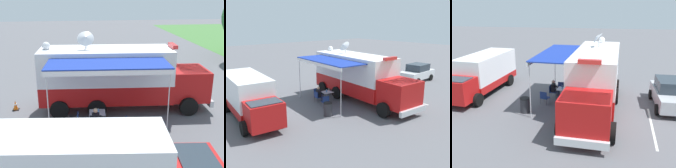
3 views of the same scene
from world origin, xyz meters
TOP-DOWN VIEW (x-y plane):
  - ground_plane at (0.00, 0.00)m, footprint 100.00×100.00m
  - lot_stripe at (-3.08, 2.59)m, footprint 0.43×4.80m
  - command_truck at (0.08, 0.74)m, footprint 5.22×9.63m
  - folding_table at (2.18, -0.67)m, footprint 0.85×0.85m
  - water_bottle at (2.24, -0.63)m, footprint 0.07×0.07m
  - folding_chair_at_table at (2.98, -0.80)m, footprint 0.51×0.51m
  - folding_chair_beside_table at (2.48, -1.52)m, footprint 0.51×0.51m
  - folding_chair_spare_by_truck at (3.21, 0.48)m, footprint 0.60×0.60m
  - seated_responder at (2.79, -0.79)m, footprint 0.68×0.58m
  - trash_bin at (4.06, 1.85)m, footprint 0.57×0.57m
  - traffic_cone at (-0.38, -5.17)m, footprint 0.36×0.36m
  - support_truck at (8.03, -1.14)m, footprint 2.87×6.97m
  - car_behind_truck at (-4.53, -0.33)m, footprint 2.08×4.23m
  - car_far_corner at (-9.01, 0.04)m, footprint 4.29×2.19m

SIDE VIEW (x-z plane):
  - ground_plane at x=0.00m, z-range 0.00..0.00m
  - lot_stripe at x=-3.08m, z-range 0.00..0.01m
  - traffic_cone at x=-0.38m, z-range -0.01..0.57m
  - trash_bin at x=4.06m, z-range 0.00..0.91m
  - folding_chair_at_table at x=2.98m, z-range 0.08..0.95m
  - folding_chair_beside_table at x=2.48m, z-range 0.08..0.95m
  - folding_chair_spare_by_truck at x=3.21m, z-range 0.08..0.95m
  - seated_responder at x=2.79m, z-range 0.03..1.28m
  - folding_table at x=2.18m, z-range 0.31..1.04m
  - water_bottle at x=2.24m, z-range 0.72..0.95m
  - car_behind_truck at x=-4.53m, z-range 0.00..1.76m
  - car_far_corner at x=-9.01m, z-range 0.00..1.76m
  - support_truck at x=8.03m, z-range 0.04..2.74m
  - command_truck at x=0.08m, z-range -0.32..4.21m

